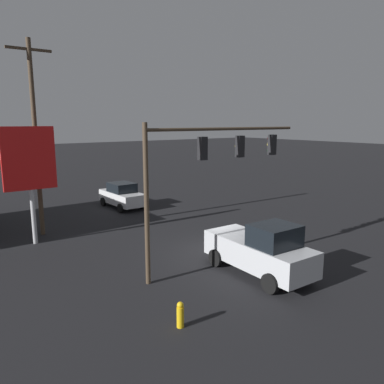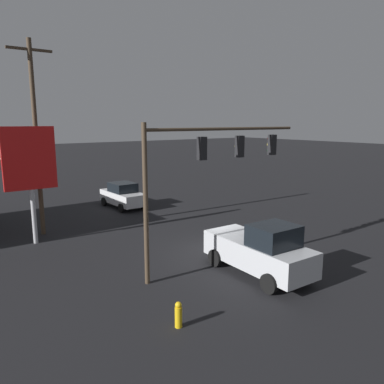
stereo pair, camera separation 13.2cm
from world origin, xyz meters
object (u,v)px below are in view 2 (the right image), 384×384
traffic_signal_assembly (210,160)px  fire_hydrant (178,315)px  price_sign (30,162)px  utility_pole (36,135)px  sedan_far (123,195)px  pickup_parked (260,250)px

traffic_signal_assembly → fire_hydrant: bearing=40.7°
price_sign → fire_hydrant: price_sign is taller
utility_pole → sedan_far: 9.23m
price_sign → sedan_far: price_sign is taller
price_sign → fire_hydrant: bearing=97.3°
traffic_signal_assembly → pickup_parked: traffic_signal_assembly is taller
utility_pole → price_sign: bearing=61.9°
price_sign → sedan_far: bearing=-146.7°
pickup_parked → price_sign: bearing=-145.1°
traffic_signal_assembly → utility_pole: size_ratio=0.78×
utility_pole → fire_hydrant: 14.29m
traffic_signal_assembly → sedan_far: 14.03m
pickup_parked → sedan_far: bearing=177.9°
price_sign → sedan_far: 9.93m
sedan_far → fire_hydrant: bearing=-22.5°
sedan_far → pickup_parked: 15.46m
traffic_signal_assembly → pickup_parked: 4.50m
pickup_parked → fire_hydrant: 5.48m
traffic_signal_assembly → sedan_far: (-2.13, -13.29, -3.96)m
price_sign → pickup_parked: bearing=123.2°
utility_pole → price_sign: (0.79, 1.49, -1.35)m
utility_pole → pickup_parked: utility_pole is taller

